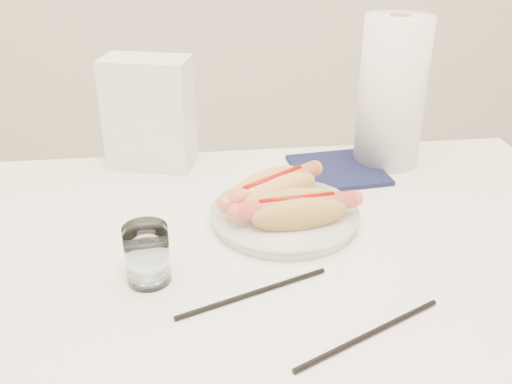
{
  "coord_description": "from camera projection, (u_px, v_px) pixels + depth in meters",
  "views": [
    {
      "loc": [
        -0.09,
        -0.72,
        1.23
      ],
      "look_at": [
        0.01,
        0.07,
        0.82
      ],
      "focal_mm": 39.98,
      "sensor_mm": 36.0,
      "label": 1
    }
  ],
  "objects": [
    {
      "name": "chopstick_far",
      "position": [
        369.0,
        334.0,
        0.7
      ],
      "size": [
        0.21,
        0.11,
        0.01
      ],
      "primitive_type": "cylinder",
      "rotation": [
        0.0,
        1.57,
        0.45
      ],
      "color": "black",
      "rests_on": "table"
    },
    {
      "name": "navy_napkin",
      "position": [
        338.0,
        170.0,
        1.12
      ],
      "size": [
        0.18,
        0.18,
        0.01
      ],
      "primitive_type": "cube",
      "rotation": [
        0.0,
        0.0,
        0.1
      ],
      "color": "#121639",
      "rests_on": "table"
    },
    {
      "name": "napkin_box",
      "position": [
        149.0,
        113.0,
        1.1
      ],
      "size": [
        0.18,
        0.13,
        0.22
      ],
      "primitive_type": "cube",
      "rotation": [
        0.0,
        0.0,
        -0.28
      ],
      "color": "silver",
      "rests_on": "table"
    },
    {
      "name": "paper_towel_roll",
      "position": [
        392.0,
        92.0,
        1.1
      ],
      "size": [
        0.14,
        0.14,
        0.29
      ],
      "primitive_type": "cylinder",
      "rotation": [
        0.0,
        0.0,
        0.06
      ],
      "color": "white",
      "rests_on": "table"
    },
    {
      "name": "hotdog_left",
      "position": [
        273.0,
        190.0,
        0.95
      ],
      "size": [
        0.18,
        0.15,
        0.05
      ],
      "rotation": [
        0.0,
        0.0,
        0.59
      ],
      "color": "#E5A45B",
      "rests_on": "plate"
    },
    {
      "name": "water_glass",
      "position": [
        147.0,
        254.0,
        0.78
      ],
      "size": [
        0.06,
        0.06,
        0.09
      ],
      "primitive_type": "cylinder",
      "color": "white",
      "rests_on": "table"
    },
    {
      "name": "chopstick_near",
      "position": [
        253.0,
        293.0,
        0.77
      ],
      "size": [
        0.21,
        0.09,
        0.01
      ],
      "primitive_type": "cylinder",
      "rotation": [
        0.0,
        1.57,
        0.37
      ],
      "color": "black",
      "rests_on": "table"
    },
    {
      "name": "plate",
      "position": [
        285.0,
        217.0,
        0.94
      ],
      "size": [
        0.3,
        0.3,
        0.02
      ],
      "primitive_type": "cylinder",
      "rotation": [
        0.0,
        0.0,
        0.34
      ],
      "color": "silver",
      "rests_on": "table"
    },
    {
      "name": "hotdog_right",
      "position": [
        296.0,
        210.0,
        0.89
      ],
      "size": [
        0.19,
        0.09,
        0.05
      ],
      "rotation": [
        0.0,
        0.0,
        0.11
      ],
      "color": "tan",
      "rests_on": "plate"
    },
    {
      "name": "table",
      "position": [
        257.0,
        285.0,
        0.89
      ],
      "size": [
        1.2,
        0.8,
        0.75
      ],
      "color": "white",
      "rests_on": "ground"
    }
  ]
}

